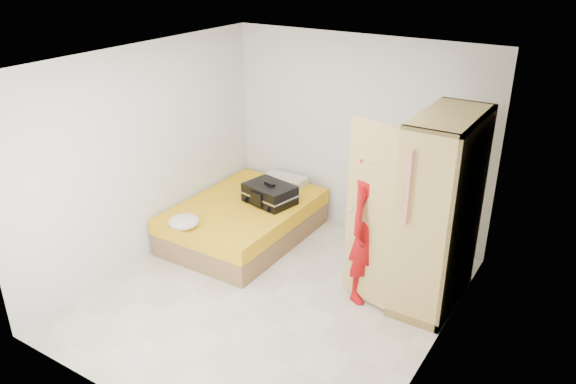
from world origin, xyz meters
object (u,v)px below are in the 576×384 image
Objects in this scene: wardrobe at (434,217)px; suitcase at (270,194)px; person at (374,225)px; round_cushion at (184,222)px; bed at (244,221)px.

wardrobe is 2.90× the size of suitcase.
person is 4.86× the size of round_cushion.
round_cushion is (-2.19, -0.55, -0.32)m from person.
wardrobe is 2.28m from suitcase.
round_cushion is (-2.72, -0.86, -0.43)m from wardrobe.
bed is 2.79× the size of suitcase.
wardrobe is at bearing 5.56° from suitcase.
person reaches higher than bed.
wardrobe reaches higher than bed.
wardrobe is at bearing -0.81° from bed.
bed is at bearing 103.89° from person.
bed is 0.50m from suitcase.
person is 1.81m from suitcase.
person is 2.28m from round_cushion.
person reaches higher than suitcase.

